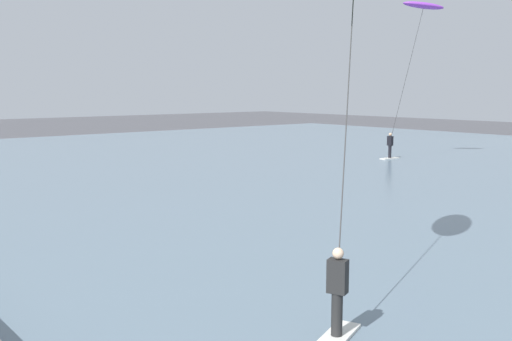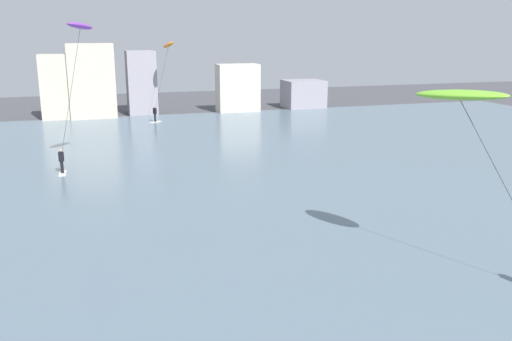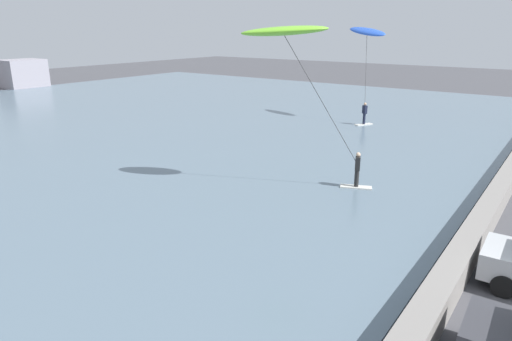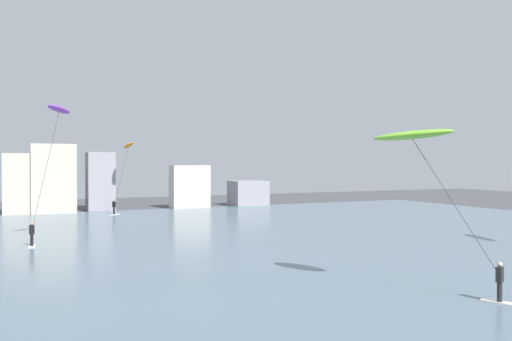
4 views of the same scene
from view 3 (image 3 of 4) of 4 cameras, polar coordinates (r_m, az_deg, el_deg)
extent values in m
cube|color=gray|center=(13.73, 23.28, -12.38)|extent=(60.00, 0.70, 0.90)
cube|color=gray|center=(63.08, -27.44, 10.83)|extent=(4.64, 3.92, 3.36)
cylinder|color=black|center=(12.27, 28.51, -17.71)|extent=(0.24, 0.65, 0.64)
cylinder|color=black|center=(14.24, 28.81, -12.70)|extent=(0.24, 0.65, 0.64)
cylinder|color=black|center=(15.74, 29.53, -9.93)|extent=(0.24, 0.65, 0.64)
cube|color=silver|center=(34.69, 13.47, 5.70)|extent=(1.44, 1.05, 0.06)
cylinder|color=#191E33|center=(34.61, 13.52, 6.38)|extent=(0.20, 0.20, 0.78)
cube|color=#191E33|center=(34.48, 13.60, 7.51)|extent=(0.35, 0.40, 0.60)
sphere|color=tan|center=(34.42, 13.65, 8.18)|extent=(0.20, 0.20, 0.20)
cylinder|color=#333333|center=(35.36, 13.74, 12.08)|extent=(2.20, 1.18, 5.41)
ellipsoid|color=blue|center=(36.45, 13.89, 16.71)|extent=(2.17, 3.60, 1.12)
cube|color=silver|center=(20.84, 12.54, -2.05)|extent=(0.94, 1.46, 0.06)
cylinder|color=black|center=(20.71, 12.62, -0.95)|extent=(0.20, 0.20, 0.78)
cube|color=black|center=(20.50, 12.75, 0.88)|extent=(0.40, 0.33, 0.60)
sphere|color=beige|center=(20.39, 12.82, 1.98)|extent=(0.20, 0.20, 0.20)
cylinder|color=#333333|center=(19.52, 8.42, 8.48)|extent=(2.15, 2.69, 5.55)
ellipsoid|color=#7AD133|center=(19.03, 3.57, 17.23)|extent=(2.52, 3.75, 0.61)
camera|label=1|loc=(25.12, 35.80, 8.59)|focal=41.59mm
camera|label=2|loc=(7.56, 104.34, 12.41)|focal=38.68mm
camera|label=4|loc=(6.69, 112.62, -19.02)|focal=35.32mm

